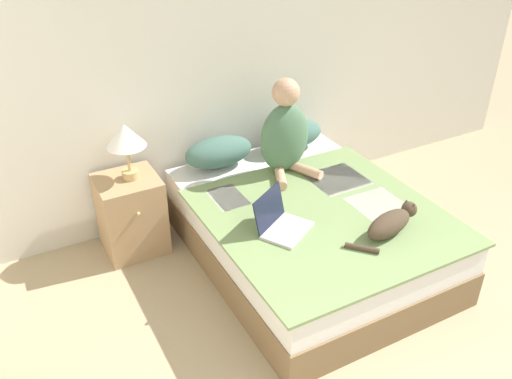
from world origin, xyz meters
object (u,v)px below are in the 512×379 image
cat_tabby (391,223)px  nightstand (131,214)px  pillow_near (219,152)px  pillow_far (291,135)px  person_sitting (285,133)px  laptop_open (281,222)px  bed (308,232)px  table_lamp (125,138)px

cat_tabby → nightstand: cat_tabby is taller
pillow_near → pillow_far: same height
person_sitting → laptop_open: person_sitting is taller
pillow_far → pillow_near: bearing=180.0°
bed → table_lamp: table_lamp is taller
bed → laptop_open: bearing=-152.0°
nightstand → bed: bearing=-34.8°
bed → cat_tabby: size_ratio=3.27×
laptop_open → table_lamp: table_lamp is taller
bed → table_lamp: size_ratio=4.60×
table_lamp → laptop_open: bearing=-53.2°
pillow_near → laptop_open: size_ratio=1.30×
bed → cat_tabby: (0.24, -0.54, 0.33)m
person_sitting → nightstand: bearing=167.1°
person_sitting → laptop_open: size_ratio=1.73×
pillow_near → cat_tabby: pillow_near is taller
pillow_far → person_sitting: size_ratio=0.75×
bed → person_sitting: (0.08, 0.48, 0.56)m
pillow_near → nightstand: pillow_near is taller
laptop_open → bed: bearing=-2.8°
nightstand → pillow_near: bearing=3.4°
pillow_far → table_lamp: bearing=-178.1°
person_sitting → pillow_near: bearing=142.8°
laptop_open → nightstand: size_ratio=0.70×
person_sitting → cat_tabby: 1.06m
pillow_near → pillow_far: (0.65, 0.00, 0.00)m
person_sitting → cat_tabby: size_ratio=1.25×
pillow_far → cat_tabby: size_ratio=0.94×
bed → nightstand: (-1.07, 0.74, 0.05)m
person_sitting → table_lamp: (-1.11, 0.26, 0.10)m
pillow_near → bed: bearing=-67.4°
bed → laptop_open: size_ratio=4.53×
nightstand → table_lamp: 0.61m
pillow_far → person_sitting: (-0.25, -0.31, 0.19)m
bed → pillow_near: pillow_near is taller
pillow_near → person_sitting: 0.54m
pillow_far → bed: bearing=-112.6°
person_sitting → pillow_far: bearing=50.7°
nightstand → table_lamp: table_lamp is taller
person_sitting → laptop_open: bearing=-122.3°
bed → laptop_open: (-0.34, -0.18, 0.30)m
pillow_near → cat_tabby: 1.45m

